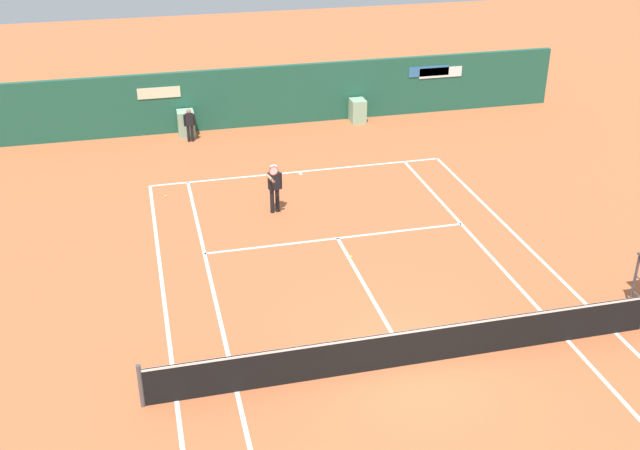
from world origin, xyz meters
TOP-DOWN VIEW (x-y plane):
  - ground_plane at (-0.00, 0.58)m, footprint 80.00×80.00m
  - tennis_net at (0.00, 0.00)m, footprint 12.10×0.10m
  - sponsor_back_wall at (-0.00, 16.97)m, footprint 25.00×1.02m
  - player_on_baseline at (-1.48, 8.62)m, footprint 0.53×0.76m
  - ball_kid_left_post at (-3.51, 15.75)m, footprint 0.45×0.19m
  - tennis_ball_by_sideline at (-4.83, 10.65)m, footprint 0.07×0.07m
  - tennis_ball_mid_court at (0.06, 5.15)m, footprint 0.07×0.07m

SIDE VIEW (x-z plane):
  - ground_plane at x=0.00m, z-range 0.00..0.01m
  - tennis_ball_by_sideline at x=-4.83m, z-range 0.00..0.07m
  - tennis_ball_mid_court at x=0.06m, z-range 0.00..0.07m
  - tennis_net at x=0.00m, z-range -0.02..1.05m
  - ball_kid_left_post at x=-3.51m, z-range 0.10..1.44m
  - player_on_baseline at x=-1.48m, z-range 0.05..1.89m
  - sponsor_back_wall at x=0.00m, z-range -0.04..2.43m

